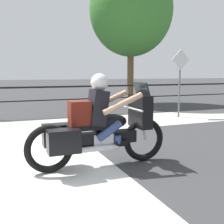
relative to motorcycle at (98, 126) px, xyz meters
The scene contains 4 objects.
crosswalk_band 1.70m from the motorcycle, behind, with size 3.62×6.00×0.01m, color silver.
motorcycle is the anchor object (origin of this frame).
street_sign 5.88m from the motorcycle, 42.09° to the left, with size 0.70×0.06×2.35m.
tree_behind_sign 10.21m from the motorcycle, 61.39° to the left, with size 3.97×3.97×6.70m.
Camera 1 is at (0.10, -4.74, 1.55)m, focal length 45.00 mm.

